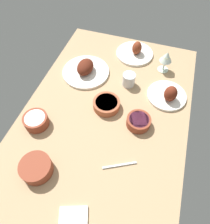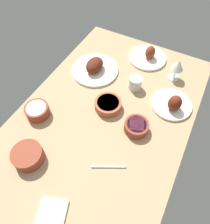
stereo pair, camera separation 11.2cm
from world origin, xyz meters
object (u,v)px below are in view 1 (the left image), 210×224
Objects in this scene: plate_center_main at (135,52)px; bowl_sauce at (106,104)px; plate_near_viewer at (168,95)px; fork_loose at (119,165)px; plate_far_side at (86,70)px; water_tumbler at (129,80)px; bowl_onions at (139,121)px; wine_glass at (166,58)px; bowl_potatoes at (36,168)px; bowl_cream at (36,120)px.

bowl_sauce is at bearing 173.93° from plate_center_main.
fork_loose is (-47.88, 15.52, -2.48)cm from plate_near_viewer.
plate_center_main is at bearing -43.88° from plate_far_side.
plate_near_viewer is 24.57cm from water_tumbler.
bowl_onions is (-27.60, -40.27, 0.14)cm from plate_far_side.
plate_far_side is 52.70cm from plate_near_viewer.
plate_center_main is at bearing 14.74° from bowl_onions.
bowl_sauce is at bearing 73.29° from bowl_onions.
wine_glass is (-8.95, -20.66, 7.68)cm from plate_center_main.
plate_near_viewer is 25.90cm from bowl_onions.
plate_center_main is at bearing -109.46° from fork_loose.
plate_near_viewer is 50.39cm from fork_loose.
bowl_sauce is at bearing 146.97° from wine_glass.
bowl_sauce is 48.74cm from bowl_potatoes.
bowl_potatoes reaches higher than fork_loose.
wine_glass is (45.60, -6.30, 7.11)cm from bowl_onions.
plate_far_side is 28.26cm from water_tumbler.
plate_center_main is 96.60cm from bowl_potatoes.
fork_loose is at bearing -172.09° from plate_center_main.
water_tumbler reaches higher than bowl_cream.
water_tumbler is 52.42cm from fork_loose.
bowl_onions is (-54.55, -14.36, 0.57)cm from plate_center_main.
water_tumbler is (-28.02, -2.30, 1.71)cm from plate_center_main.
bowl_sauce is at bearing 118.14° from plate_near_viewer.
bowl_potatoes is at bearing 135.05° from bowl_onions.
bowl_onions is 46.58cm from wine_glass.
bowl_potatoes is 38.25cm from fork_loose.
plate_center_main is 1.79× the size of wine_glass.
plate_near_viewer reaches higher than bowl_sauce.
plate_near_viewer is 1.78× the size of bowl_cream.
plate_center_main is 23.79cm from wine_glass.
plate_near_viewer is at bearing -98.64° from water_tumbler.
plate_far_side is at bearing -82.28° from fork_loose.
wine_glass is at bearing -125.11° from fork_loose.
wine_glass is (18.00, -46.58, 7.25)cm from plate_far_side.
bowl_onions is at bearing -44.95° from bowl_potatoes.
wine_glass is 71.92cm from fork_loose.
plate_far_side reaches higher than water_tumbler.
bowl_cream is at bearing 165.78° from plate_far_side.
wine_glass reaches higher than plate_far_side.
bowl_cream is 48.95cm from fork_loose.
bowl_onions is (-22.85, 12.21, -0.06)cm from plate_near_viewer.
plate_far_side is at bearing -14.22° from bowl_cream.
plate_center_main reaches higher than bowl_potatoes.
wine_glass is (22.76, 5.91, 7.04)cm from plate_near_viewer.
bowl_onions reaches higher than fork_loose.
plate_center_main is 1.72× the size of bowl_potatoes.
plate_far_side reaches higher than fork_loose.
plate_near_viewer reaches higher than bowl_potatoes.
fork_loose is (-52.63, -36.97, -2.28)cm from plate_far_side.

